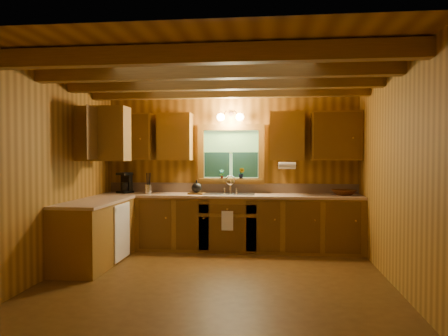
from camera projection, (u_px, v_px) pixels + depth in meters
name	position (u px, v px, depth m)	size (l,w,h in m)	color
room	(217.00, 174.00, 5.24)	(4.20, 4.20, 4.20)	#543814
ceiling_beams	(217.00, 78.00, 5.20)	(4.20, 2.54, 0.18)	brown
base_cabinets	(196.00, 226.00, 6.59)	(4.20, 2.22, 0.86)	brown
countertop	(197.00, 197.00, 6.58)	(4.20, 2.24, 0.04)	tan
backsplash	(231.00, 188.00, 7.12)	(4.20, 0.02, 0.16)	tan
dishwasher_panel	(122.00, 231.00, 6.10)	(0.02, 0.60, 0.80)	white
upper_cabinets	(193.00, 136.00, 6.70)	(4.19, 1.77, 0.78)	brown
window	(231.00, 155.00, 7.08)	(1.12, 0.08, 1.00)	brown
window_sill	(231.00, 180.00, 7.05)	(1.06, 0.14, 0.04)	brown
wall_sconce	(230.00, 117.00, 6.94)	(0.45, 0.21, 0.17)	black
paper_towel_roll	(287.00, 166.00, 6.65)	(0.11, 0.11, 0.27)	white
dish_towel	(227.00, 221.00, 6.52)	(0.18, 0.01, 0.30)	white
sink	(229.00, 197.00, 6.84)	(0.82, 0.48, 0.43)	silver
coffee_maker	(126.00, 183.00, 7.12)	(0.19, 0.25, 0.34)	black
utensil_crock	(148.00, 189.00, 6.91)	(0.12, 0.12, 0.34)	silver
cutting_board	(197.00, 194.00, 6.85)	(0.25, 0.18, 0.02)	#593A13
teakettle	(197.00, 188.00, 6.84)	(0.16, 0.16, 0.21)	black
wicker_basket	(344.00, 192.00, 6.67)	(0.35, 0.35, 0.09)	#48230C
potted_plant_left	(222.00, 174.00, 7.05)	(0.08, 0.06, 0.16)	#593A13
potted_plant_right	(241.00, 173.00, 7.02)	(0.10, 0.08, 0.18)	#593A13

